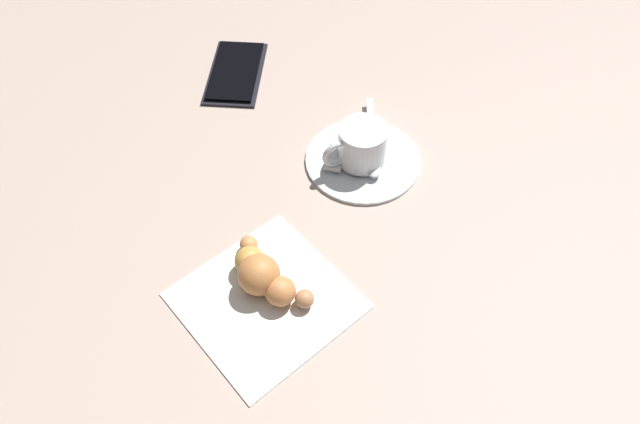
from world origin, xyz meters
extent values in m
plane|color=#B49D8E|center=(0.00, 0.00, 0.00)|extent=(1.80, 1.80, 0.00)
cylinder|color=silver|center=(-0.11, 0.00, 0.00)|extent=(0.14, 0.14, 0.01)
cylinder|color=silver|center=(-0.10, 0.00, 0.03)|extent=(0.06, 0.06, 0.05)
cylinder|color=#412616|center=(-0.10, 0.00, 0.04)|extent=(0.05, 0.05, 0.00)
torus|color=silver|center=(-0.07, -0.02, 0.04)|extent=(0.04, 0.03, 0.04)
cube|color=silver|center=(-0.15, -0.01, 0.01)|extent=(0.10, 0.07, 0.00)
ellipsoid|color=silver|center=(-0.09, 0.02, 0.01)|extent=(0.03, 0.03, 0.01)
cube|color=white|center=(-0.09, -0.03, 0.01)|extent=(0.07, 0.04, 0.01)
cube|color=white|center=(0.12, 0.01, 0.00)|extent=(0.20, 0.20, 0.00)
ellipsoid|color=tan|center=(0.08, -0.04, 0.01)|extent=(0.03, 0.03, 0.02)
ellipsoid|color=gold|center=(0.10, -0.02, 0.02)|extent=(0.05, 0.05, 0.03)
ellipsoid|color=#C97E43|center=(0.11, 0.00, 0.03)|extent=(0.05, 0.05, 0.04)
ellipsoid|color=#CF8048|center=(0.11, 0.03, 0.02)|extent=(0.04, 0.04, 0.03)
ellipsoid|color=tan|center=(0.10, 0.05, 0.01)|extent=(0.03, 0.03, 0.02)
cube|color=black|center=(-0.15, -0.24, 0.00)|extent=(0.16, 0.13, 0.01)
cube|color=black|center=(-0.15, -0.24, 0.01)|extent=(0.14, 0.12, 0.00)
camera|label=1|loc=(0.35, 0.23, 0.55)|focal=33.40mm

